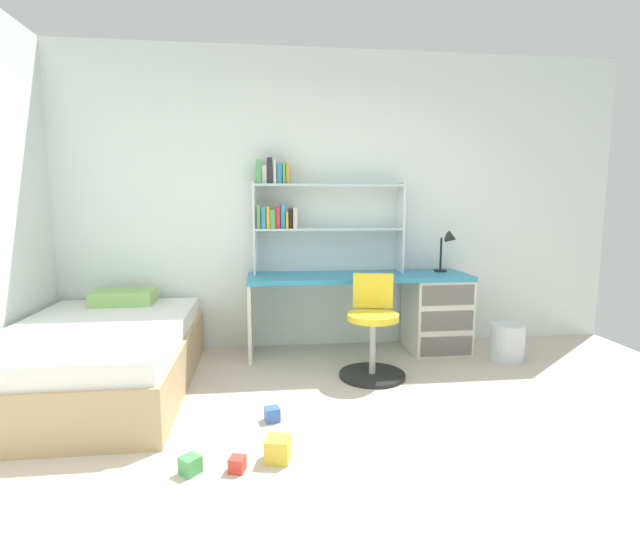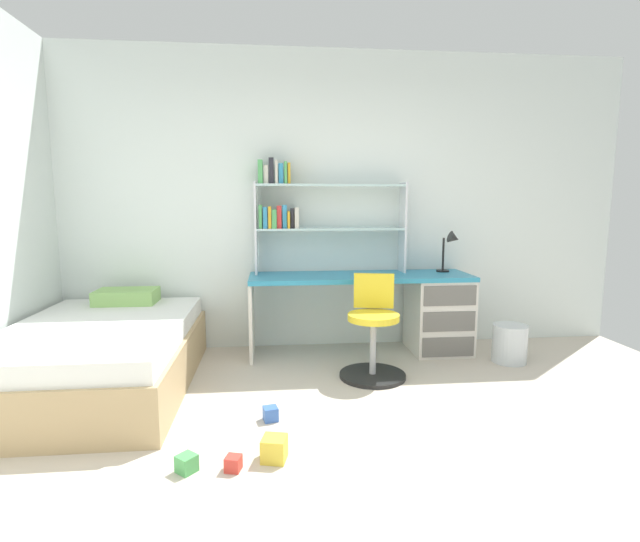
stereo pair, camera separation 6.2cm
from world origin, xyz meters
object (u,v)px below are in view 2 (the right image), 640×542
at_px(waste_bin, 510,343).
at_px(bookshelf_hutch, 306,208).
at_px(desk_lamp, 451,245).
at_px(toy_block_green_2, 187,463).
at_px(bed_platform, 101,356).
at_px(toy_block_yellow_1, 274,449).
at_px(desk, 417,308).
at_px(swivel_chair, 373,337).
at_px(toy_block_blue_0, 271,414).
at_px(toy_block_red_3, 233,463).

bearing_deg(waste_bin, bookshelf_hutch, 162.50).
relative_size(desk_lamp, toy_block_green_2, 4.32).
xyz_separation_m(bed_platform, toy_block_yellow_1, (1.25, -1.11, -0.19)).
distance_m(desk, swivel_chair, 0.80).
bearing_deg(toy_block_blue_0, waste_bin, 24.05).
height_order(desk, desk_lamp, desk_lamp).
distance_m(desk_lamp, waste_bin, 1.01).
xyz_separation_m(bed_platform, toy_block_blue_0, (1.23, -0.65, -0.21)).
height_order(bed_platform, toy_block_blue_0, bed_platform).
bearing_deg(waste_bin, toy_block_green_2, -149.60).
relative_size(desk_lamp, bed_platform, 0.20).
relative_size(waste_bin, toy_block_blue_0, 3.74).
xyz_separation_m(swivel_chair, bed_platform, (-2.03, -0.05, -0.07)).
distance_m(desk_lamp, toy_block_red_3, 2.83).
xyz_separation_m(waste_bin, toy_block_red_3, (-2.23, -1.46, -0.13)).
xyz_separation_m(desk, swivel_chair, (-0.53, -0.59, -0.09)).
distance_m(desk_lamp, toy_block_yellow_1, 2.63).
xyz_separation_m(waste_bin, toy_block_blue_0, (-2.04, -0.91, -0.12)).
bearing_deg(desk_lamp, toy_block_yellow_1, -131.93).
height_order(swivel_chair, toy_block_green_2, swivel_chair).
height_order(bed_platform, toy_block_red_3, bed_platform).
height_order(desk, toy_block_red_3, desk).
distance_m(desk_lamp, bed_platform, 3.08).
xyz_separation_m(bookshelf_hutch, waste_bin, (1.71, -0.54, -1.15)).
distance_m(bookshelf_hutch, desk_lamp, 1.38).
bearing_deg(waste_bin, desk, 151.98).
height_order(desk, bed_platform, desk).
bearing_deg(toy_block_yellow_1, bookshelf_hutch, 80.75).
distance_m(toy_block_yellow_1, toy_block_red_3, 0.23).
xyz_separation_m(toy_block_blue_0, toy_block_yellow_1, (0.02, -0.47, 0.02)).
bearing_deg(swivel_chair, desk_lamp, 37.57).
height_order(bookshelf_hutch, desk_lamp, bookshelf_hutch).
height_order(desk_lamp, swivel_chair, desk_lamp).
bearing_deg(waste_bin, toy_block_blue_0, -155.95).
xyz_separation_m(bookshelf_hutch, desk_lamp, (1.34, -0.08, -0.34)).
xyz_separation_m(toy_block_green_2, toy_block_red_3, (0.24, -0.01, -0.01)).
distance_m(bookshelf_hutch, swivel_chair, 1.33).
xyz_separation_m(desk_lamp, toy_block_green_2, (-2.09, -1.90, -0.93)).
relative_size(swivel_chair, bed_platform, 0.43).
bearing_deg(desk_lamp, swivel_chair, -142.43).
distance_m(swivel_chair, bed_platform, 2.04).
distance_m(bed_platform, toy_block_yellow_1, 1.69).
height_order(toy_block_yellow_1, toy_block_green_2, toy_block_yellow_1).
relative_size(bed_platform, toy_block_green_2, 21.11).
height_order(bookshelf_hutch, toy_block_red_3, bookshelf_hutch).
bearing_deg(swivel_chair, toy_block_yellow_1, -123.78).
xyz_separation_m(desk, bed_platform, (-2.57, -0.64, -0.16)).
bearing_deg(toy_block_green_2, bed_platform, 124.37).
xyz_separation_m(desk, toy_block_red_3, (-1.53, -1.84, -0.37)).
bearing_deg(toy_block_blue_0, desk, 43.94).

